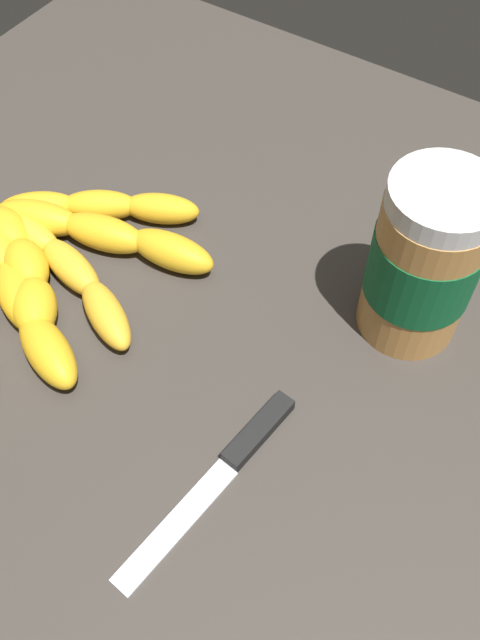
% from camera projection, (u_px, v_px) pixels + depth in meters
% --- Properties ---
extents(ground_plane, '(0.94, 0.74, 0.04)m').
position_uv_depth(ground_plane, '(257.00, 319.00, 0.62)').
color(ground_plane, '#38332D').
extents(banana_bunch, '(0.23, 0.30, 0.04)m').
position_uv_depth(banana_bunch, '(42.00, 266.00, 0.61)').
color(banana_bunch, gold).
rests_on(banana_bunch, ground_plane).
extents(peanut_butter_jar, '(0.08, 0.08, 0.15)m').
position_uv_depth(peanut_butter_jar, '(424.00, 262.00, 0.53)').
color(peanut_butter_jar, '#BF8442').
rests_on(peanut_butter_jar, ground_plane).
extents(butter_knife, '(0.04, 0.18, 0.01)m').
position_uv_depth(butter_knife, '(224.00, 469.00, 0.51)').
color(butter_knife, silver).
rests_on(butter_knife, ground_plane).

